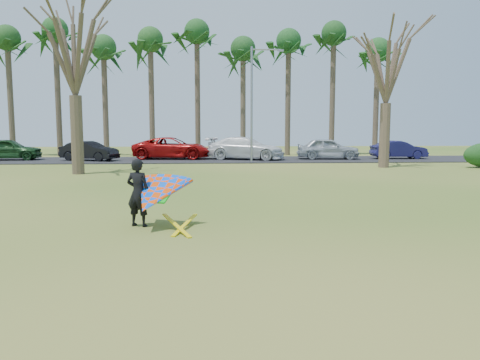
{
  "coord_description": "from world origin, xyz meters",
  "views": [
    {
      "loc": [
        -0.76,
        -10.68,
        2.56
      ],
      "look_at": [
        0.0,
        2.0,
        1.1
      ],
      "focal_mm": 35.0,
      "sensor_mm": 36.0,
      "label": 1
    }
  ],
  "objects": [
    {
      "name": "palm_3",
      "position": [
        -10.0,
        31.0,
        9.17
      ],
      "size": [
        4.84,
        4.84,
        10.84
      ],
      "color": "#4B3B2D",
      "rests_on": "ground"
    },
    {
      "name": "bare_tree_right",
      "position": [
        10.0,
        18.0,
        6.57
      ],
      "size": [
        6.27,
        6.27,
        9.21
      ],
      "color": "brown",
      "rests_on": "ground"
    },
    {
      "name": "palm_2",
      "position": [
        -14.0,
        31.0,
        10.52
      ],
      "size": [
        4.84,
        4.84,
        12.24
      ],
      "color": "#47382A",
      "rests_on": "ground"
    },
    {
      "name": "car_2",
      "position": [
        -3.82,
        25.76,
        0.9
      ],
      "size": [
        6.23,
        3.27,
        1.67
      ],
      "primitive_type": "imported",
      "rotation": [
        0.0,
        0.0,
        1.49
      ],
      "color": "#A80E0D",
      "rests_on": "parking_strip"
    },
    {
      "name": "palm_1",
      "position": [
        -18.0,
        31.0,
        9.85
      ],
      "size": [
        4.84,
        4.84,
        11.54
      ],
      "color": "#47392A",
      "rests_on": "ground"
    },
    {
      "name": "palm_8",
      "position": [
        10.0,
        31.0,
        10.52
      ],
      "size": [
        4.84,
        4.84,
        12.24
      ],
      "color": "#483A2B",
      "rests_on": "ground"
    },
    {
      "name": "bare_tree_left",
      "position": [
        -8.0,
        15.0,
        6.92
      ],
      "size": [
        6.6,
        6.6,
        9.7
      ],
      "color": "#46372A",
      "rests_on": "ground"
    },
    {
      "name": "parking_strip",
      "position": [
        0.0,
        25.0,
        0.03
      ],
      "size": [
        46.0,
        7.0,
        0.06
      ],
      "primitive_type": "cube",
      "color": "black",
      "rests_on": "ground"
    },
    {
      "name": "car_0",
      "position": [
        -16.03,
        25.26,
        0.87
      ],
      "size": [
        4.96,
        2.45,
        1.63
      ],
      "primitive_type": "imported",
      "rotation": [
        0.0,
        0.0,
        1.68
      ],
      "color": "#193F1B",
      "rests_on": "parking_strip"
    },
    {
      "name": "palm_4",
      "position": [
        -6.0,
        31.0,
        9.85
      ],
      "size": [
        4.84,
        4.84,
        11.54
      ],
      "color": "brown",
      "rests_on": "ground"
    },
    {
      "name": "car_3",
      "position": [
        1.8,
        24.87,
        0.91
      ],
      "size": [
        6.35,
        4.2,
        1.71
      ],
      "primitive_type": "imported",
      "rotation": [
        0.0,
        0.0,
        1.24
      ],
      "color": "white",
      "rests_on": "parking_strip"
    },
    {
      "name": "car_1",
      "position": [
        -9.79,
        24.34,
        0.77
      ],
      "size": [
        4.55,
        2.87,
        1.41
      ],
      "primitive_type": "imported",
      "rotation": [
        0.0,
        0.0,
        1.22
      ],
      "color": "black",
      "rests_on": "parking_strip"
    },
    {
      "name": "car_5",
      "position": [
        13.79,
        25.01,
        0.76
      ],
      "size": [
        4.24,
        1.52,
        1.39
      ],
      "primitive_type": "imported",
      "rotation": [
        0.0,
        0.0,
        1.58
      ],
      "color": "#1D1B51",
      "rests_on": "parking_strip"
    },
    {
      "name": "car_4",
      "position": [
        8.17,
        24.92,
        0.87
      ],
      "size": [
        4.94,
        2.42,
        1.62
      ],
      "primitive_type": "imported",
      "rotation": [
        0.0,
        0.0,
        1.46
      ],
      "color": "#A9B0B7",
      "rests_on": "parking_strip"
    },
    {
      "name": "kite_flyer",
      "position": [
        -2.25,
        1.07,
        0.85
      ],
      "size": [
        2.13,
        2.39,
        2.02
      ],
      "color": "black",
      "rests_on": "ground"
    },
    {
      "name": "ground",
      "position": [
        0.0,
        0.0,
        0.0
      ],
      "size": [
        100.0,
        100.0,
        0.0
      ],
      "primitive_type": "plane",
      "color": "#275813",
      "rests_on": "ground"
    },
    {
      "name": "streetlight",
      "position": [
        2.16,
        22.0,
        4.46
      ],
      "size": [
        2.28,
        0.18,
        8.0
      ],
      "color": "gray",
      "rests_on": "ground"
    },
    {
      "name": "palm_6",
      "position": [
        2.0,
        31.0,
        9.17
      ],
      "size": [
        4.84,
        4.84,
        10.84
      ],
      "color": "brown",
      "rests_on": "ground"
    },
    {
      "name": "palm_7",
      "position": [
        6.0,
        31.0,
        9.85
      ],
      "size": [
        4.84,
        4.84,
        11.54
      ],
      "color": "#4E3D2F",
      "rests_on": "ground"
    },
    {
      "name": "palm_5",
      "position": [
        -2.0,
        31.0,
        10.52
      ],
      "size": [
        4.84,
        4.84,
        12.24
      ],
      "color": "brown",
      "rests_on": "ground"
    },
    {
      "name": "palm_9",
      "position": [
        14.0,
        31.0,
        9.17
      ],
      "size": [
        4.84,
        4.84,
        10.84
      ],
      "color": "#453529",
      "rests_on": "ground"
    }
  ]
}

